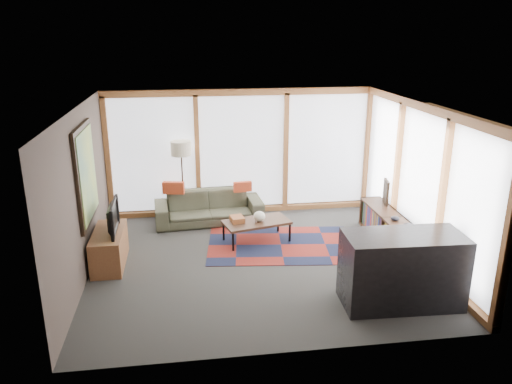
{
  "coord_description": "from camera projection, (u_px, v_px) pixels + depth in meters",
  "views": [
    {
      "loc": [
        -1.13,
        -7.52,
        3.71
      ],
      "look_at": [
        0.0,
        0.4,
        1.1
      ],
      "focal_mm": 35.0,
      "sensor_mm": 36.0,
      "label": 1
    }
  ],
  "objects": [
    {
      "name": "bookshelf",
      "position": [
        392.0,
        231.0,
        8.89
      ],
      "size": [
        0.41,
        2.25,
        0.56
      ],
      "primitive_type": null,
      "color": "#311C12",
      "rests_on": "ground"
    },
    {
      "name": "book_stack",
      "position": [
        237.0,
        219.0,
        9.03
      ],
      "size": [
        0.27,
        0.31,
        0.09
      ],
      "primitive_type": "cube",
      "rotation": [
        0.0,
        0.0,
        0.16
      ],
      "color": "brown",
      "rests_on": "coffee_table"
    },
    {
      "name": "tv_console",
      "position": [
        109.0,
        248.0,
        8.2
      ],
      "size": [
        0.48,
        1.16,
        0.58
      ],
      "primitive_type": "cube",
      "color": "brown",
      "rests_on": "ground"
    },
    {
      "name": "ground",
      "position": [
        259.0,
        261.0,
        8.38
      ],
      "size": [
        5.5,
        5.5,
        0.0
      ],
      "primitive_type": "plane",
      "color": "#2E2E2C",
      "rests_on": "ground"
    },
    {
      "name": "pillow_right",
      "position": [
        243.0,
        187.0,
        9.96
      ],
      "size": [
        0.37,
        0.15,
        0.2
      ],
      "primitive_type": "cube",
      "rotation": [
        0.0,
        0.0,
        0.1
      ],
      "color": "#B03B1E",
      "rests_on": "sofa"
    },
    {
      "name": "coffee_table",
      "position": [
        257.0,
        231.0,
        9.12
      ],
      "size": [
        1.29,
        0.87,
        0.39
      ],
      "primitive_type": null,
      "rotation": [
        0.0,
        0.0,
        0.25
      ],
      "color": "#311C12",
      "rests_on": "ground"
    },
    {
      "name": "bar_counter",
      "position": [
        402.0,
        270.0,
        6.96
      ],
      "size": [
        1.67,
        0.83,
        1.04
      ],
      "primitive_type": "cube",
      "rotation": [
        0.0,
        0.0,
        -0.04
      ],
      "color": "black",
      "rests_on": "ground"
    },
    {
      "name": "bowl_a",
      "position": [
        408.0,
        226.0,
        8.27
      ],
      "size": [
        0.2,
        0.2,
        0.09
      ],
      "primitive_type": "ellipsoid",
      "rotation": [
        0.0,
        0.0,
        -0.13
      ],
      "color": "black",
      "rests_on": "bookshelf"
    },
    {
      "name": "sofa",
      "position": [
        209.0,
        207.0,
        10.02
      ],
      "size": [
        2.19,
        0.98,
        0.62
      ],
      "primitive_type": "imported",
      "rotation": [
        0.0,
        0.0,
        0.07
      ],
      "color": "#343727",
      "rests_on": "ground"
    },
    {
      "name": "room_envelope",
      "position": [
        283.0,
        163.0,
        8.49
      ],
      "size": [
        5.52,
        5.02,
        2.62
      ],
      "color": "#483C35",
      "rests_on": "ground"
    },
    {
      "name": "vase",
      "position": [
        259.0,
        216.0,
        9.03
      ],
      "size": [
        0.23,
        0.23,
        0.19
      ],
      "primitive_type": "ellipsoid",
      "rotation": [
        0.0,
        0.0,
        0.08
      ],
      "color": "silver",
      "rests_on": "coffee_table"
    },
    {
      "name": "floor_lamp",
      "position": [
        183.0,
        181.0,
        10.01
      ],
      "size": [
        0.41,
        0.41,
        1.63
      ],
      "primitive_type": null,
      "color": "black",
      "rests_on": "ground"
    },
    {
      "name": "bowl_b",
      "position": [
        395.0,
        218.0,
        8.63
      ],
      "size": [
        0.18,
        0.18,
        0.08
      ],
      "primitive_type": "ellipsoid",
      "rotation": [
        0.0,
        0.0,
        0.25
      ],
      "color": "black",
      "rests_on": "bookshelf"
    },
    {
      "name": "pillow_left",
      "position": [
        173.0,
        188.0,
        9.83
      ],
      "size": [
        0.44,
        0.21,
        0.23
      ],
      "primitive_type": "cube",
      "rotation": [
        0.0,
        0.0,
        -0.2
      ],
      "color": "#B03B1E",
      "rests_on": "sofa"
    },
    {
      "name": "television",
      "position": [
        109.0,
        217.0,
        8.04
      ],
      "size": [
        0.13,
        0.88,
        0.5
      ],
      "primitive_type": "imported",
      "rotation": [
        0.0,
        0.0,
        1.59
      ],
      "color": "black",
      "rests_on": "tv_console"
    },
    {
      "name": "shelf_picture",
      "position": [
        386.0,
        192.0,
        9.41
      ],
      "size": [
        0.11,
        0.35,
        0.46
      ],
      "primitive_type": "cube",
      "rotation": [
        0.0,
        0.0,
        -0.2
      ],
      "color": "black",
      "rests_on": "bookshelf"
    },
    {
      "name": "rug",
      "position": [
        281.0,
        245.0,
        9.02
      ],
      "size": [
        2.79,
        1.97,
        0.01
      ],
      "primitive_type": "cube",
      "rotation": [
        0.0,
        0.0,
        -0.12
      ],
      "color": "maroon",
      "rests_on": "ground"
    }
  ]
}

